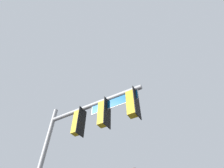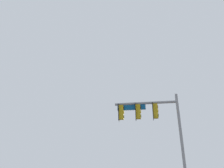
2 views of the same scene
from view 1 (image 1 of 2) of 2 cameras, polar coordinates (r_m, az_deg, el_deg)
signal_pole_near at (r=7.41m, az=-9.60°, el=-15.27°), size 4.75×1.25×7.21m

